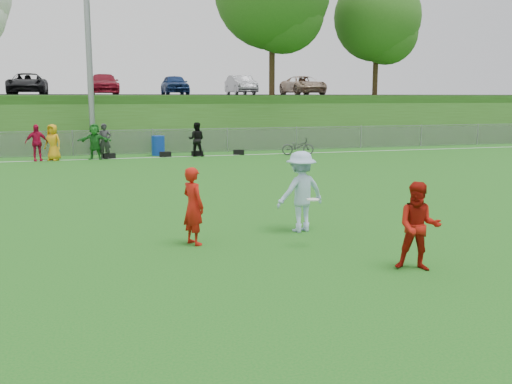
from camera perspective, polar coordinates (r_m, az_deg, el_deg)
name	(u,v)px	position (r m, az deg, el deg)	size (l,w,h in m)	color
ground	(271,251)	(11.03, 1.53, -5.96)	(120.00, 120.00, 0.00)	#135E17
sideline_far	(158,157)	(28.45, -9.78, 3.44)	(60.00, 0.10, 0.01)	white
fence	(153,141)	(30.37, -10.27, 5.02)	(58.00, 0.06, 1.30)	gray
light_pole	(87,21)	(31.13, -16.50, 16.07)	(1.20, 0.40, 12.15)	gray
berm	(135,118)	(41.26, -12.02, 7.29)	(120.00, 18.00, 3.00)	#274C15
parking_lot	(132,95)	(43.23, -12.31, 9.43)	(120.00, 12.00, 0.10)	black
tree_green_far	(380,22)	(41.25, 12.27, 16.28)	(5.88, 5.88, 8.19)	black
car_row	(116,84)	(42.17, -13.85, 10.42)	(32.04, 5.18, 1.44)	silver
spectator_row	(102,141)	(28.19, -15.16, 4.91)	(8.51, 0.90, 1.69)	#BF0D39
gear_bags	(179,154)	(28.67, -7.73, 3.79)	(7.04, 0.41, 0.26)	black
player_red_left	(193,206)	(11.45, -6.29, -1.41)	(0.57, 0.38, 1.57)	#B8150C
player_red_center	(419,226)	(10.09, 15.96, -3.33)	(0.74, 0.58, 1.53)	#A3140B
player_blue	(301,192)	(12.53, 4.50, 0.05)	(1.15, 0.66, 1.78)	#A7C3E7
frisbee	(313,200)	(11.20, 5.72, -0.76)	(0.25, 0.25, 0.02)	white
recycling_bin	(158,146)	(29.41, -9.76, 4.59)	(0.66, 0.66, 0.99)	#0E339E
bicycle	(298,147)	(29.30, 4.22, 4.56)	(0.57, 1.64, 0.86)	#303033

